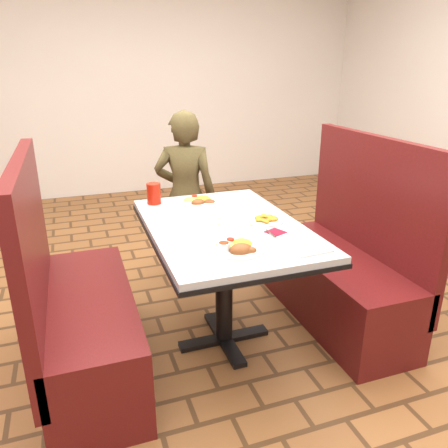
% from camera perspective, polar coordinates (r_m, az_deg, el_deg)
% --- Properties ---
extents(dining_table, '(0.81, 1.21, 0.75)m').
position_cam_1_polar(dining_table, '(2.41, 0.00, -2.14)').
color(dining_table, silver).
rests_on(dining_table, ground).
extents(booth_bench_left, '(0.47, 1.20, 1.17)m').
position_cam_1_polar(booth_bench_left, '(2.44, -18.33, -11.48)').
color(booth_bench_left, maroon).
rests_on(booth_bench_left, ground).
extents(booth_bench_right, '(0.47, 1.20, 1.17)m').
position_cam_1_polar(booth_bench_right, '(2.89, 15.20, -6.03)').
color(booth_bench_right, maroon).
rests_on(booth_bench_right, ground).
extents(diner_person, '(0.54, 0.45, 1.27)m').
position_cam_1_polar(diner_person, '(3.32, -5.03, 3.73)').
color(diner_person, brown).
rests_on(diner_person, ground).
extents(near_dinner_plate, '(0.25, 0.25, 0.08)m').
position_cam_1_polar(near_dinner_plate, '(2.03, 1.85, -2.77)').
color(near_dinner_plate, white).
rests_on(near_dinner_plate, dining_table).
extents(far_dinner_plate, '(0.25, 0.25, 0.06)m').
position_cam_1_polar(far_dinner_plate, '(2.73, -3.16, 3.20)').
color(far_dinner_plate, white).
rests_on(far_dinner_plate, dining_table).
extents(plantain_plate, '(0.19, 0.19, 0.03)m').
position_cam_1_polar(plantain_plate, '(2.41, 5.46, 0.55)').
color(plantain_plate, white).
rests_on(plantain_plate, dining_table).
extents(maroon_napkin, '(0.12, 0.12, 0.00)m').
position_cam_1_polar(maroon_napkin, '(2.27, 6.74, -1.06)').
color(maroon_napkin, maroon).
rests_on(maroon_napkin, dining_table).
extents(spoon_utensil, '(0.01, 0.12, 0.00)m').
position_cam_1_polar(spoon_utensil, '(2.24, 6.11, -1.27)').
color(spoon_utensil, '#BCBBC0').
rests_on(spoon_utensil, dining_table).
extents(red_tumbler, '(0.09, 0.09, 0.13)m').
position_cam_1_polar(red_tumbler, '(2.75, -9.16, 3.95)').
color(red_tumbler, red).
rests_on(red_tumbler, dining_table).
extents(paper_napkin, '(0.19, 0.15, 0.01)m').
position_cam_1_polar(paper_napkin, '(2.09, 11.15, -3.22)').
color(paper_napkin, silver).
rests_on(paper_napkin, dining_table).
extents(knife_utensil, '(0.04, 0.17, 0.00)m').
position_cam_1_polar(knife_utensil, '(2.05, 0.22, -3.14)').
color(knife_utensil, silver).
rests_on(knife_utensil, dining_table).
extents(fork_utensil, '(0.02, 0.13, 0.00)m').
position_cam_1_polar(fork_utensil, '(2.01, -0.04, -3.59)').
color(fork_utensil, silver).
rests_on(fork_utensil, dining_table).
extents(lettuce_shreds, '(0.28, 0.32, 0.00)m').
position_cam_1_polar(lettuce_shreds, '(2.44, 0.42, 0.59)').
color(lettuce_shreds, '#92BE4C').
rests_on(lettuce_shreds, dining_table).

